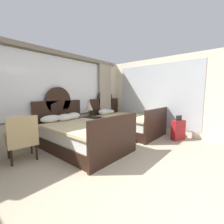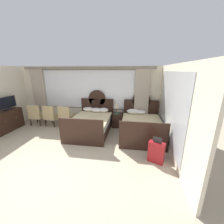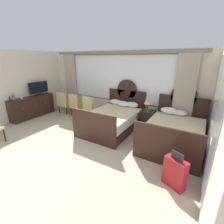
{
  "view_description": "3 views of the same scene",
  "coord_description": "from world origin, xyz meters",
  "px_view_note": "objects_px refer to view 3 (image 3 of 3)",
  "views": [
    {
      "loc": [
        -1.97,
        -0.46,
        1.44
      ],
      "look_at": [
        1.51,
        2.47,
        0.88
      ],
      "focal_mm": 24.19,
      "sensor_mm": 36.0,
      "label": 1
    },
    {
      "loc": [
        2.15,
        -2.67,
        2.51
      ],
      "look_at": [
        1.39,
        2.27,
        1.02
      ],
      "focal_mm": 22.47,
      "sensor_mm": 36.0,
      "label": 2
    },
    {
      "loc": [
        3.09,
        -1.86,
        2.41
      ],
      "look_at": [
        0.82,
        1.95,
        0.89
      ],
      "focal_mm": 25.34,
      "sensor_mm": 36.0,
      "label": 3
    }
  ],
  "objects_px": {
    "bed_near_window": "(113,119)",
    "suitcase_on_floor": "(175,173)",
    "dresser_minibar": "(33,107)",
    "nightstand_between_beds": "(148,119)",
    "armchair_by_window_left": "(91,107)",
    "bottle_wine_dark": "(10,99)",
    "book_on_nightstand": "(147,111)",
    "tv_flatscreen": "(39,88)",
    "bed_near_mirror": "(174,132)",
    "armchair_by_window_centre": "(77,104)",
    "bottle_spirit_blue": "(13,98)",
    "bottle_liquor_amber": "(14,97)",
    "armchair_by_window_right": "(64,102)",
    "cup_on_dresser": "(22,98)",
    "table_lamp_on_nightstand": "(148,100)"
  },
  "relations": [
    {
      "from": "bed_near_window",
      "to": "suitcase_on_floor",
      "type": "distance_m",
      "value": 2.95
    },
    {
      "from": "bed_near_window",
      "to": "dresser_minibar",
      "type": "bearing_deg",
      "value": -168.94
    },
    {
      "from": "nightstand_between_beds",
      "to": "armchair_by_window_left",
      "type": "xyz_separation_m",
      "value": [
        -2.31,
        -0.37,
        0.19
      ]
    },
    {
      "from": "bottle_wine_dark",
      "to": "suitcase_on_floor",
      "type": "bearing_deg",
      "value": -1.8
    },
    {
      "from": "book_on_nightstand",
      "to": "tv_flatscreen",
      "type": "distance_m",
      "value": 4.7
    },
    {
      "from": "bed_near_mirror",
      "to": "armchair_by_window_centre",
      "type": "bearing_deg",
      "value": 174.87
    },
    {
      "from": "suitcase_on_floor",
      "to": "book_on_nightstand",
      "type": "bearing_deg",
      "value": 120.32
    },
    {
      "from": "tv_flatscreen",
      "to": "bottle_spirit_blue",
      "type": "xyz_separation_m",
      "value": [
        0.0,
        -1.12,
        -0.2
      ]
    },
    {
      "from": "bottle_liquor_amber",
      "to": "armchair_by_window_right",
      "type": "relative_size",
      "value": 0.29
    },
    {
      "from": "bed_near_window",
      "to": "bottle_liquor_amber",
      "type": "distance_m",
      "value": 3.92
    },
    {
      "from": "cup_on_dresser",
      "to": "armchair_by_window_centre",
      "type": "bearing_deg",
      "value": 43.28
    },
    {
      "from": "armchair_by_window_centre",
      "to": "book_on_nightstand",
      "type": "bearing_deg",
      "value": 5.21
    },
    {
      "from": "nightstand_between_beds",
      "to": "armchair_by_window_right",
      "type": "bearing_deg",
      "value": -174.45
    },
    {
      "from": "book_on_nightstand",
      "to": "armchair_by_window_right",
      "type": "height_order",
      "value": "armchair_by_window_right"
    },
    {
      "from": "table_lamp_on_nightstand",
      "to": "armchair_by_window_centre",
      "type": "bearing_deg",
      "value": -172.03
    },
    {
      "from": "cup_on_dresser",
      "to": "armchair_by_window_right",
      "type": "distance_m",
      "value": 1.7
    },
    {
      "from": "bed_near_mirror",
      "to": "armchair_by_window_centre",
      "type": "distance_m",
      "value": 4.12
    },
    {
      "from": "bottle_liquor_amber",
      "to": "table_lamp_on_nightstand",
      "type": "bearing_deg",
      "value": 24.87
    },
    {
      "from": "dresser_minibar",
      "to": "cup_on_dresser",
      "type": "bearing_deg",
      "value": -89.62
    },
    {
      "from": "dresser_minibar",
      "to": "tv_flatscreen",
      "type": "distance_m",
      "value": 0.84
    },
    {
      "from": "table_lamp_on_nightstand",
      "to": "bottle_spirit_blue",
      "type": "height_order",
      "value": "table_lamp_on_nightstand"
    },
    {
      "from": "dresser_minibar",
      "to": "armchair_by_window_right",
      "type": "xyz_separation_m",
      "value": [
        0.8,
        1.05,
        0.07
      ]
    },
    {
      "from": "book_on_nightstand",
      "to": "armchair_by_window_right",
      "type": "relative_size",
      "value": 0.26
    },
    {
      "from": "table_lamp_on_nightstand",
      "to": "armchair_by_window_right",
      "type": "distance_m",
      "value": 3.81
    },
    {
      "from": "nightstand_between_beds",
      "to": "bottle_wine_dark",
      "type": "relative_size",
      "value": 3.22
    },
    {
      "from": "dresser_minibar",
      "to": "armchair_by_window_left",
      "type": "distance_m",
      "value": 2.53
    },
    {
      "from": "bottle_wine_dark",
      "to": "armchair_by_window_right",
      "type": "distance_m",
      "value": 2.1
    },
    {
      "from": "book_on_nightstand",
      "to": "cup_on_dresser",
      "type": "bearing_deg",
      "value": -159.41
    },
    {
      "from": "bed_near_window",
      "to": "cup_on_dresser",
      "type": "bearing_deg",
      "value": -163.03
    },
    {
      "from": "bottle_spirit_blue",
      "to": "suitcase_on_floor",
      "type": "bearing_deg",
      "value": -2.99
    },
    {
      "from": "bottle_wine_dark",
      "to": "suitcase_on_floor",
      "type": "relative_size",
      "value": 0.26
    },
    {
      "from": "tv_flatscreen",
      "to": "suitcase_on_floor",
      "type": "relative_size",
      "value": 1.16
    },
    {
      "from": "bottle_spirit_blue",
      "to": "armchair_by_window_left",
      "type": "xyz_separation_m",
      "value": [
        2.28,
        1.77,
        -0.46
      ]
    },
    {
      "from": "table_lamp_on_nightstand",
      "to": "bottle_wine_dark",
      "type": "bearing_deg",
      "value": -152.97
    },
    {
      "from": "armchair_by_window_right",
      "to": "suitcase_on_floor",
      "type": "xyz_separation_m",
      "value": [
        5.18,
        -2.08,
        -0.2
      ]
    },
    {
      "from": "dresser_minibar",
      "to": "armchair_by_window_right",
      "type": "height_order",
      "value": "armchair_by_window_right"
    },
    {
      "from": "bottle_liquor_amber",
      "to": "book_on_nightstand",
      "type": "bearing_deg",
      "value": 23.17
    },
    {
      "from": "bottle_liquor_amber",
      "to": "suitcase_on_floor",
      "type": "bearing_deg",
      "value": -3.56
    },
    {
      "from": "bed_near_mirror",
      "to": "cup_on_dresser",
      "type": "xyz_separation_m",
      "value": [
        -5.63,
        -1.08,
        0.56
      ]
    },
    {
      "from": "bottle_liquor_amber",
      "to": "armchair_by_window_right",
      "type": "distance_m",
      "value": 1.96
    },
    {
      "from": "armchair_by_window_left",
      "to": "bed_near_window",
      "type": "bearing_deg",
      "value": -15.57
    },
    {
      "from": "suitcase_on_floor",
      "to": "bottle_wine_dark",
      "type": "bearing_deg",
      "value": 178.2
    },
    {
      "from": "tv_flatscreen",
      "to": "armchair_by_window_right",
      "type": "xyz_separation_m",
      "value": [
        0.78,
        0.65,
        -0.66
      ]
    },
    {
      "from": "tv_flatscreen",
      "to": "book_on_nightstand",
      "type": "bearing_deg",
      "value": 11.52
    },
    {
      "from": "book_on_nightstand",
      "to": "tv_flatscreen",
      "type": "relative_size",
      "value": 0.29
    },
    {
      "from": "armchair_by_window_centre",
      "to": "table_lamp_on_nightstand",
      "type": "bearing_deg",
      "value": 7.97
    },
    {
      "from": "cup_on_dresser",
      "to": "bed_near_window",
      "type": "bearing_deg",
      "value": 16.97
    },
    {
      "from": "nightstand_between_beds",
      "to": "suitcase_on_floor",
      "type": "relative_size",
      "value": 0.84
    },
    {
      "from": "dresser_minibar",
      "to": "bottle_wine_dark",
      "type": "height_order",
      "value": "bottle_wine_dark"
    },
    {
      "from": "armchair_by_window_right",
      "to": "suitcase_on_floor",
      "type": "height_order",
      "value": "armchair_by_window_right"
    }
  ]
}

